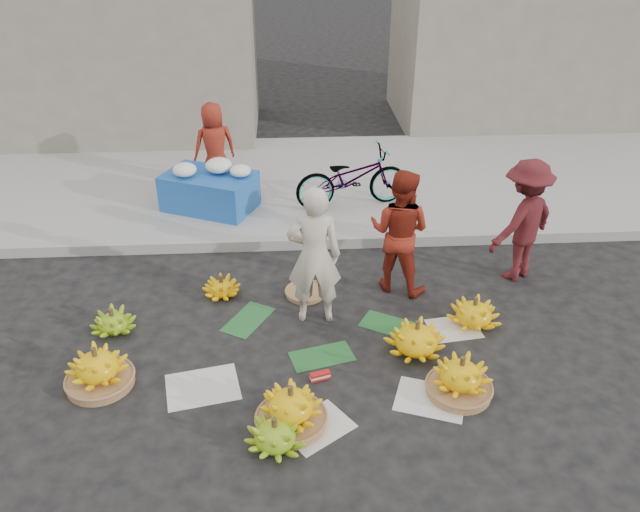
{
  "coord_description": "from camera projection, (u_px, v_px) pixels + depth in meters",
  "views": [
    {
      "loc": [
        -0.41,
        -5.31,
        4.19
      ],
      "look_at": [
        -0.07,
        0.7,
        0.7
      ],
      "focal_mm": 35.0,
      "sensor_mm": 36.0,
      "label": 1
    }
  ],
  "objects": [
    {
      "name": "banana_bunch_7",
      "position": [
        222.0,
        287.0,
        7.48
      ],
      "size": [
        0.45,
        0.45,
        0.27
      ],
      "rotation": [
        0.0,
        0.0,
        -0.14
      ],
      "color": "yellow",
      "rests_on": "ground"
    },
    {
      "name": "vendor_cream",
      "position": [
        314.0,
        256.0,
        6.73
      ],
      "size": [
        0.6,
        0.4,
        1.63
      ],
      "primitive_type": "imported",
      "rotation": [
        0.0,
        0.0,
        3.12
      ],
      "color": "beige",
      "rests_on": "ground"
    },
    {
      "name": "banana_bunch_5",
      "position": [
        474.0,
        313.0,
        6.96
      ],
      "size": [
        0.6,
        0.6,
        0.35
      ],
      "rotation": [
        0.0,
        0.0,
        0.09
      ],
      "color": "yellow",
      "rests_on": "ground"
    },
    {
      "name": "flower_vendor",
      "position": [
        215.0,
        146.0,
        9.73
      ],
      "size": [
        0.78,
        0.64,
        1.36
      ],
      "primitive_type": "imported",
      "rotation": [
        0.0,
        0.0,
        3.5
      ],
      "color": "#9F2A18",
      "rests_on": "sidewalk"
    },
    {
      "name": "banana_bunch_0",
      "position": [
        98.0,
        369.0,
        6.07
      ],
      "size": [
        0.65,
        0.65,
        0.45
      ],
      "rotation": [
        0.0,
        0.0,
        0.0
      ],
      "color": "#8D603B",
      "rests_on": "ground"
    },
    {
      "name": "bicycle",
      "position": [
        352.0,
        178.0,
        9.23
      ],
      "size": [
        0.9,
        1.79,
        0.9
      ],
      "primitive_type": "imported",
      "rotation": [
        0.0,
        0.0,
        1.76
      ],
      "color": "gray",
      "rests_on": "sidewalk"
    },
    {
      "name": "ground",
      "position": [
        330.0,
        344.0,
        6.71
      ],
      "size": [
        80.0,
        80.0,
        0.0
      ],
      "primitive_type": "plane",
      "color": "black",
      "rests_on": "ground"
    },
    {
      "name": "banana_leaves",
      "position": [
        320.0,
        333.0,
        6.88
      ],
      "size": [
        2.0,
        1.0,
        0.0
      ],
      "primitive_type": null,
      "color": "#1C5627",
      "rests_on": "ground"
    },
    {
      "name": "sidewalk",
      "position": [
        312.0,
        181.0,
        10.39
      ],
      "size": [
        40.0,
        4.0,
        0.12
      ],
      "primitive_type": "cube",
      "color": "#989590",
      "rests_on": "ground"
    },
    {
      "name": "banana_bunch_6",
      "position": [
        113.0,
        322.0,
        6.85
      ],
      "size": [
        0.5,
        0.5,
        0.3
      ],
      "rotation": [
        0.0,
        0.0,
        -0.11
      ],
      "color": "#6C9C16",
      "rests_on": "ground"
    },
    {
      "name": "basket_spare",
      "position": [
        305.0,
        292.0,
        7.54
      ],
      "size": [
        0.6,
        0.6,
        0.05
      ],
      "primitive_type": "cylinder",
      "rotation": [
        0.0,
        0.0,
        -0.32
      ],
      "color": "#8D603B",
      "rests_on": "ground"
    },
    {
      "name": "flower_table",
      "position": [
        210.0,
        189.0,
        9.22
      ],
      "size": [
        1.5,
        1.26,
        0.75
      ],
      "rotation": [
        0.0,
        0.0,
        -0.42
      ],
      "color": "#1A50A9",
      "rests_on": "sidewalk"
    },
    {
      "name": "grey_bucket",
      "position": [
        179.0,
        200.0,
        9.22
      ],
      "size": [
        0.28,
        0.28,
        0.31
      ],
      "primitive_type": "cylinder",
      "color": "gray",
      "rests_on": "sidewalk"
    },
    {
      "name": "newspaper_scatter",
      "position": [
        336.0,
        396.0,
        6.02
      ],
      "size": [
        3.2,
        1.8,
        0.0
      ],
      "primitive_type": null,
      "color": "silver",
      "rests_on": "ground"
    },
    {
      "name": "curb",
      "position": [
        319.0,
        241.0,
        8.57
      ],
      "size": [
        40.0,
        0.25,
        0.15
      ],
      "primitive_type": "cube",
      "color": "#989590",
      "rests_on": "ground"
    },
    {
      "name": "banana_bunch_3",
      "position": [
        460.0,
        378.0,
        5.97
      ],
      "size": [
        0.64,
        0.64,
        0.44
      ],
      "rotation": [
        0.0,
        0.0,
        -0.19
      ],
      "color": "#8D603B",
      "rests_on": "ground"
    },
    {
      "name": "man_striped",
      "position": [
        523.0,
        221.0,
        7.54
      ],
      "size": [
        1.16,
        1.03,
        1.55
      ],
      "primitive_type": "imported",
      "rotation": [
        0.0,
        0.0,
        3.72
      ],
      "color": "maroon",
      "rests_on": "ground"
    },
    {
      "name": "banana_bunch_2",
      "position": [
        291.0,
        408.0,
        5.61
      ],
      "size": [
        0.72,
        0.72,
        0.45
      ],
      "rotation": [
        0.0,
        0.0,
        0.35
      ],
      "color": "#8D603B",
      "rests_on": "ground"
    },
    {
      "name": "incense_stack",
      "position": [
        320.0,
        376.0,
        6.2
      ],
      "size": [
        0.21,
        0.12,
        0.08
      ],
      "primitive_type": "cube",
      "rotation": [
        0.0,
        0.0,
        0.29
      ],
      "color": "red",
      "rests_on": "ground"
    },
    {
      "name": "banana_bunch_4",
      "position": [
        416.0,
        338.0,
        6.52
      ],
      "size": [
        0.74,
        0.74,
        0.39
      ],
      "rotation": [
        0.0,
        0.0,
        0.2
      ],
      "color": "yellow",
      "rests_on": "ground"
    },
    {
      "name": "banana_bunch_1",
      "position": [
        275.0,
        434.0,
        5.4
      ],
      "size": [
        0.61,
        0.61,
        0.33
      ],
      "rotation": [
        0.0,
        0.0,
        -0.24
      ],
      "color": "#6C9C16",
      "rests_on": "ground"
    },
    {
      "name": "building_left",
      "position": [
        92.0,
        30.0,
        11.73
      ],
      "size": [
        6.0,
        3.0,
        4.0
      ],
      "primitive_type": "cube",
      "color": "gray",
      "rests_on": "sidewalk"
    },
    {
      "name": "vendor_red",
      "position": [
        399.0,
        232.0,
        7.31
      ],
      "size": [
        0.94,
        0.87,
        1.54
      ],
      "primitive_type": "imported",
      "rotation": [
        0.0,
        0.0,
        2.64
      ],
      "color": "#9F2A18",
      "rests_on": "ground"
    }
  ]
}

